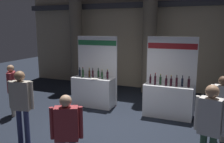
{
  "coord_description": "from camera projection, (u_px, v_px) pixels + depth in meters",
  "views": [
    {
      "loc": [
        2.34,
        -5.62,
        2.81
      ],
      "look_at": [
        -0.39,
        1.05,
        1.45
      ],
      "focal_mm": 37.95,
      "sensor_mm": 36.0,
      "label": 1
    }
  ],
  "objects": [
    {
      "name": "ground_plane",
      "position": [
        111.0,
        131.0,
        6.51
      ],
      "size": [
        25.63,
        25.63,
        0.0
      ],
      "primitive_type": "plane",
      "color": "black"
    },
    {
      "name": "hall_colonnade",
      "position": [
        153.0,
        14.0,
        10.29
      ],
      "size": [
        12.81,
        1.18,
        6.84
      ],
      "color": "gray",
      "rests_on": "ground_plane"
    },
    {
      "name": "exhibitor_booth_0",
      "position": [
        94.0,
        88.0,
        8.52
      ],
      "size": [
        1.56,
        0.72,
        2.49
      ],
      "color": "white",
      "rests_on": "ground_plane"
    },
    {
      "name": "exhibitor_booth_1",
      "position": [
        168.0,
        97.0,
        7.5
      ],
      "size": [
        1.58,
        0.66,
        2.51
      ],
      "color": "white",
      "rests_on": "ground_plane"
    },
    {
      "name": "visitor_3",
      "position": [
        221.0,
        103.0,
        5.75
      ],
      "size": [
        0.54,
        0.23,
        1.66
      ],
      "rotation": [
        0.0,
        0.0,
        0.0
      ],
      "color": "#ADA393",
      "rests_on": "ground_plane"
    },
    {
      "name": "visitor_4",
      "position": [
        21.0,
        101.0,
        5.59
      ],
      "size": [
        0.6,
        0.32,
        1.81
      ],
      "rotation": [
        0.0,
        0.0,
        0.24
      ],
      "color": "navy",
      "rests_on": "ground_plane"
    },
    {
      "name": "visitor_5",
      "position": [
        210.0,
        123.0,
        4.31
      ],
      "size": [
        0.55,
        0.31,
        1.81
      ],
      "rotation": [
        0.0,
        0.0,
        6.04
      ],
      "color": "#33563D",
      "rests_on": "ground_plane"
    },
    {
      "name": "visitor_6",
      "position": [
        67.0,
        130.0,
        4.27
      ],
      "size": [
        0.54,
        0.38,
        1.64
      ],
      "rotation": [
        0.0,
        0.0,
        0.46
      ],
      "color": "navy",
      "rests_on": "ground_plane"
    },
    {
      "name": "visitor_7",
      "position": [
        12.0,
        86.0,
        7.48
      ],
      "size": [
        0.42,
        0.48,
        1.65
      ],
      "rotation": [
        0.0,
        0.0,
        2.22
      ],
      "color": "#ADA393",
      "rests_on": "ground_plane"
    }
  ]
}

